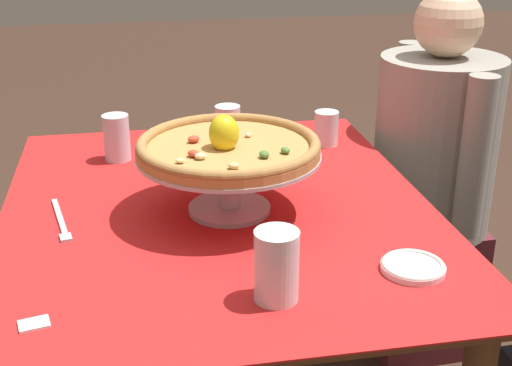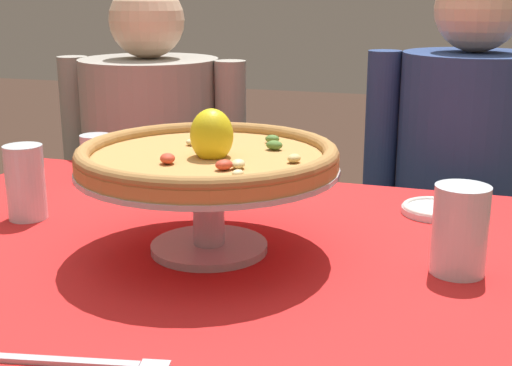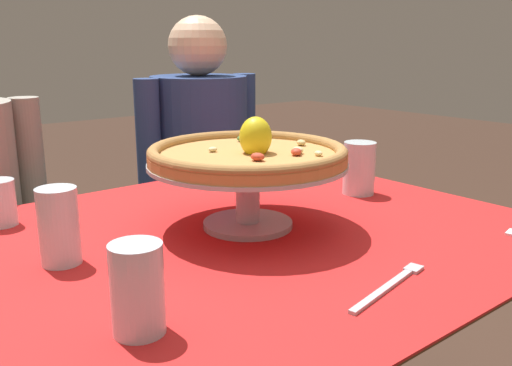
{
  "view_description": "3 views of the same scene",
  "coord_description": "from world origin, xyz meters",
  "px_view_note": "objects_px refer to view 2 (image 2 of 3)",
  "views": [
    {
      "loc": [
        1.43,
        -0.17,
        1.41
      ],
      "look_at": [
        0.07,
        0.08,
        0.83
      ],
      "focal_mm": 48.6,
      "sensor_mm": 36.0,
      "label": 1
    },
    {
      "loc": [
        0.42,
        -0.94,
        1.15
      ],
      "look_at": [
        0.09,
        0.09,
        0.85
      ],
      "focal_mm": 48.76,
      "sensor_mm": 36.0,
      "label": 2
    },
    {
      "loc": [
        -0.64,
        -0.83,
        1.12
      ],
      "look_at": [
        0.08,
        0.06,
        0.83
      ],
      "focal_mm": 38.94,
      "sensor_mm": 36.0,
      "label": 3
    }
  ],
  "objects_px": {
    "pizza_stand": "(208,191)",
    "water_glass_back_left": "(97,160)",
    "dinner_fork": "(84,363)",
    "diner_left": "(154,206)",
    "pizza": "(208,155)",
    "diner_right": "(460,229)",
    "water_glass_side_right": "(460,234)",
    "side_plate": "(435,209)",
    "water_glass_side_left": "(26,187)"
  },
  "relations": [
    {
      "from": "water_glass_side_left",
      "to": "diner_left",
      "type": "height_order",
      "value": "diner_left"
    },
    {
      "from": "water_glass_back_left",
      "to": "dinner_fork",
      "type": "xyz_separation_m",
      "value": [
        0.39,
        -0.7,
        -0.04
      ]
    },
    {
      "from": "water_glass_side_left",
      "to": "dinner_fork",
      "type": "xyz_separation_m",
      "value": [
        0.37,
        -0.42,
        -0.05
      ]
    },
    {
      "from": "water_glass_side_right",
      "to": "diner_left",
      "type": "distance_m",
      "value": 1.07
    },
    {
      "from": "water_glass_side_left",
      "to": "dinner_fork",
      "type": "height_order",
      "value": "water_glass_side_left"
    },
    {
      "from": "pizza",
      "to": "water_glass_back_left",
      "type": "relative_size",
      "value": 4.14
    },
    {
      "from": "diner_right",
      "to": "diner_left",
      "type": "bearing_deg",
      "value": -176.84
    },
    {
      "from": "side_plate",
      "to": "diner_left",
      "type": "distance_m",
      "value": 0.88
    },
    {
      "from": "diner_left",
      "to": "water_glass_back_left",
      "type": "bearing_deg",
      "value": -83.03
    },
    {
      "from": "side_plate",
      "to": "dinner_fork",
      "type": "height_order",
      "value": "side_plate"
    },
    {
      "from": "pizza_stand",
      "to": "water_glass_back_left",
      "type": "bearing_deg",
      "value": 139.65
    },
    {
      "from": "pizza_stand",
      "to": "dinner_fork",
      "type": "relative_size",
      "value": 1.89
    },
    {
      "from": "water_glass_side_right",
      "to": "diner_left",
      "type": "bearing_deg",
      "value": 140.81
    },
    {
      "from": "pizza",
      "to": "water_glass_side_left",
      "type": "xyz_separation_m",
      "value": [
        -0.37,
        0.05,
        -0.1
      ]
    },
    {
      "from": "water_glass_side_right",
      "to": "side_plate",
      "type": "xyz_separation_m",
      "value": [
        -0.05,
        0.27,
        -0.05
      ]
    },
    {
      "from": "pizza_stand",
      "to": "pizza",
      "type": "height_order",
      "value": "pizza"
    },
    {
      "from": "side_plate",
      "to": "dinner_fork",
      "type": "relative_size",
      "value": 0.57
    },
    {
      "from": "water_glass_side_left",
      "to": "side_plate",
      "type": "bearing_deg",
      "value": 19.82
    },
    {
      "from": "water_glass_side_left",
      "to": "side_plate",
      "type": "xyz_separation_m",
      "value": [
        0.7,
        0.25,
        -0.05
      ]
    },
    {
      "from": "pizza",
      "to": "diner_right",
      "type": "relative_size",
      "value": 0.33
    },
    {
      "from": "dinner_fork",
      "to": "diner_left",
      "type": "xyz_separation_m",
      "value": [
        -0.43,
        1.06,
        -0.18
      ]
    },
    {
      "from": "pizza_stand",
      "to": "water_glass_side_left",
      "type": "bearing_deg",
      "value": 172.18
    },
    {
      "from": "pizza_stand",
      "to": "side_plate",
      "type": "bearing_deg",
      "value": 42.72
    },
    {
      "from": "pizza",
      "to": "diner_right",
      "type": "height_order",
      "value": "diner_right"
    },
    {
      "from": "pizza_stand",
      "to": "water_glass_side_left",
      "type": "height_order",
      "value": "pizza_stand"
    },
    {
      "from": "side_plate",
      "to": "dinner_fork",
      "type": "distance_m",
      "value": 0.75
    },
    {
      "from": "pizza_stand",
      "to": "water_glass_side_right",
      "type": "xyz_separation_m",
      "value": [
        0.38,
        0.03,
        -0.04
      ]
    },
    {
      "from": "pizza",
      "to": "dinner_fork",
      "type": "relative_size",
      "value": 1.87
    },
    {
      "from": "pizza_stand",
      "to": "water_glass_back_left",
      "type": "relative_size",
      "value": 4.18
    },
    {
      "from": "side_plate",
      "to": "diner_left",
      "type": "xyz_separation_m",
      "value": [
        -0.76,
        0.39,
        -0.18
      ]
    },
    {
      "from": "water_glass_back_left",
      "to": "water_glass_side_left",
      "type": "height_order",
      "value": "water_glass_side_left"
    },
    {
      "from": "water_glass_back_left",
      "to": "water_glass_side_right",
      "type": "distance_m",
      "value": 0.83
    },
    {
      "from": "dinner_fork",
      "to": "diner_left",
      "type": "relative_size",
      "value": 0.18
    },
    {
      "from": "water_glass_back_left",
      "to": "water_glass_side_right",
      "type": "height_order",
      "value": "water_glass_side_right"
    },
    {
      "from": "pizza",
      "to": "water_glass_side_right",
      "type": "xyz_separation_m",
      "value": [
        0.38,
        0.03,
        -0.1
      ]
    },
    {
      "from": "water_glass_side_left",
      "to": "water_glass_back_left",
      "type": "bearing_deg",
      "value": 94.62
    },
    {
      "from": "water_glass_back_left",
      "to": "side_plate",
      "type": "bearing_deg",
      "value": -2.52
    },
    {
      "from": "pizza",
      "to": "dinner_fork",
      "type": "height_order",
      "value": "pizza"
    },
    {
      "from": "pizza",
      "to": "diner_left",
      "type": "relative_size",
      "value": 0.34
    },
    {
      "from": "diner_left",
      "to": "diner_right",
      "type": "xyz_separation_m",
      "value": [
        0.81,
        0.04,
        0.0
      ]
    },
    {
      "from": "water_glass_back_left",
      "to": "diner_right",
      "type": "distance_m",
      "value": 0.89
    },
    {
      "from": "pizza_stand",
      "to": "dinner_fork",
      "type": "distance_m",
      "value": 0.38
    },
    {
      "from": "water_glass_back_left",
      "to": "dinner_fork",
      "type": "relative_size",
      "value": 0.45
    },
    {
      "from": "pizza",
      "to": "diner_left",
      "type": "distance_m",
      "value": 0.88
    },
    {
      "from": "side_plate",
      "to": "water_glass_back_left",
      "type": "bearing_deg",
      "value": 177.48
    },
    {
      "from": "diner_right",
      "to": "dinner_fork",
      "type": "bearing_deg",
      "value": -108.65
    },
    {
      "from": "side_plate",
      "to": "water_glass_side_left",
      "type": "bearing_deg",
      "value": -160.18
    },
    {
      "from": "diner_left",
      "to": "pizza_stand",
      "type": "bearing_deg",
      "value": -57.68
    },
    {
      "from": "pizza",
      "to": "side_plate",
      "type": "height_order",
      "value": "pizza"
    },
    {
      "from": "water_glass_back_left",
      "to": "pizza",
      "type": "bearing_deg",
      "value": -40.34
    }
  ]
}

